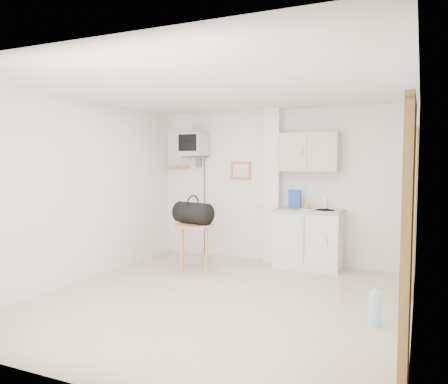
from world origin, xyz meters
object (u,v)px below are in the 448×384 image
at_px(round_table, 194,231).
at_px(water_bottle, 375,309).
at_px(crt_television, 194,145).
at_px(duffel_bag, 193,213).

xyz_separation_m(round_table, water_bottle, (2.68, -1.15, -0.44)).
distance_m(crt_television, round_table, 1.73).
relative_size(crt_television, round_table, 2.98).
distance_m(crt_television, water_bottle, 4.23).
xyz_separation_m(crt_television, water_bottle, (3.21, -2.12, -1.76)).
xyz_separation_m(crt_television, duffel_bag, (0.49, -0.93, -1.05)).
bearing_deg(crt_television, water_bottle, -33.51).
relative_size(duffel_bag, water_bottle, 1.69).
bearing_deg(round_table, duffel_bag, 134.37).
relative_size(round_table, water_bottle, 1.88).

